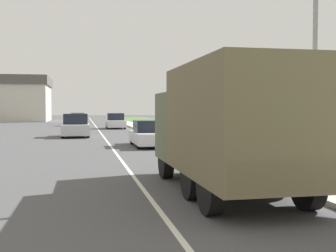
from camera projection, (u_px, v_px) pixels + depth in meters
name	position (u px, v px, depth m)	size (l,w,h in m)	color
ground_plane	(100.00, 131.00, 37.97)	(180.00, 180.00, 0.00)	#4C4C4F
lane_centre_stripe	(100.00, 131.00, 37.97)	(0.12, 120.00, 0.00)	silver
sidewalk_right	(149.00, 130.00, 38.87)	(1.80, 120.00, 0.12)	beige
grass_strip_right	(195.00, 130.00, 39.75)	(7.00, 120.00, 0.02)	#4C7538
military_truck	(227.00, 124.00, 10.34)	(2.39, 6.72, 3.11)	#545B3D
car_nearest_ahead	(150.00, 134.00, 23.27)	(1.84, 4.51, 1.43)	silver
car_second_ahead	(76.00, 127.00, 30.78)	(1.94, 4.02, 1.70)	#B7BABF
car_third_ahead	(115.00, 122.00, 43.37)	(1.86, 4.11, 1.59)	silver
car_fourth_ahead	(78.00, 120.00, 50.25)	(1.83, 4.72, 1.54)	#B7BABF
lamp_post	(310.00, 6.00, 11.45)	(1.69, 0.24, 8.15)	gray
building_distant	(7.00, 99.00, 67.88)	(13.64, 12.32, 7.14)	beige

